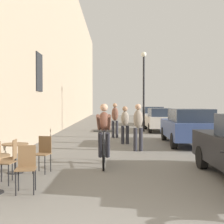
{
  "coord_description": "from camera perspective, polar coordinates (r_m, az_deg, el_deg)",
  "views": [
    {
      "loc": [
        0.05,
        -2.79,
        1.7
      ],
      "look_at": [
        0.12,
        17.75,
        1.16
      ],
      "focal_mm": 48.8,
      "sensor_mm": 36.0,
      "label": 1
    }
  ],
  "objects": [
    {
      "name": "pedestrian_far",
      "position": [
        15.34,
        0.37,
        -1.17
      ],
      "size": [
        0.38,
        0.29,
        1.75
      ],
      "color": "#26262D",
      "rests_on": "ground_plane"
    },
    {
      "name": "street_lamp",
      "position": [
        18.88,
        5.79,
        5.78
      ],
      "size": [
        0.32,
        0.32,
        4.9
      ],
      "color": "black",
      "rests_on": "ground_plane"
    },
    {
      "name": "cafe_table_mid",
      "position": [
        7.93,
        -17.86,
        -7.11
      ],
      "size": [
        0.64,
        0.64,
        0.72
      ],
      "color": "black",
      "rests_on": "ground_plane"
    },
    {
      "name": "parked_car_fourth",
      "position": [
        25.11,
        7.27,
        -0.64
      ],
      "size": [
        1.79,
        4.17,
        1.48
      ],
      "color": "#B7B7BC",
      "rests_on": "ground_plane"
    },
    {
      "name": "building_facade_left",
      "position": [
        17.66,
        -12.05,
        15.21
      ],
      "size": [
        0.54,
        68.0,
        11.79
      ],
      "color": "tan",
      "rests_on": "ground_plane"
    },
    {
      "name": "cafe_chair_mid_toward_street",
      "position": [
        7.83,
        -12.95,
        -7.22
      ],
      "size": [
        0.46,
        0.46,
        0.89
      ],
      "color": "black",
      "rests_on": "ground_plane"
    },
    {
      "name": "cafe_chair_near_toward_street",
      "position": [
        6.18,
        -15.95,
        -9.58
      ],
      "size": [
        0.43,
        0.43,
        0.89
      ],
      "color": "black",
      "rests_on": "ground_plane"
    },
    {
      "name": "pedestrian_near",
      "position": [
        11.02,
        4.73,
        -2.34
      ],
      "size": [
        0.36,
        0.27,
        1.7
      ],
      "color": "#26262D",
      "rests_on": "ground_plane"
    },
    {
      "name": "pedestrian_mid",
      "position": [
        12.93,
        2.27,
        -2.03
      ],
      "size": [
        0.37,
        0.28,
        1.6
      ],
      "color": "#26262D",
      "rests_on": "ground_plane"
    },
    {
      "name": "parked_car_third",
      "position": [
        19.2,
        8.83,
        -1.35
      ],
      "size": [
        1.77,
        4.09,
        1.44
      ],
      "color": "beige",
      "rests_on": "ground_plane"
    },
    {
      "name": "parked_car_second",
      "position": [
        13.12,
        13.88,
        -2.56
      ],
      "size": [
        1.92,
        4.29,
        1.51
      ],
      "color": "#384C84",
      "rests_on": "ground_plane"
    },
    {
      "name": "cafe_chair_near_toward_wall",
      "position": [
        6.93,
        -20.21,
        -8.4
      ],
      "size": [
        0.43,
        0.43,
        0.89
      ],
      "color": "black",
      "rests_on": "ground_plane"
    },
    {
      "name": "cafe_chair_mid_toward_wall",
      "position": [
        7.34,
        -18.72,
        -7.83
      ],
      "size": [
        0.41,
        0.41,
        0.89
      ],
      "color": "black",
      "rests_on": "ground_plane"
    },
    {
      "name": "cyclist_on_bicycle",
      "position": [
        8.49,
        -1.7,
        -4.51
      ],
      "size": [
        0.52,
        1.76,
        1.74
      ],
      "color": "black",
      "rests_on": "ground_plane"
    }
  ]
}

